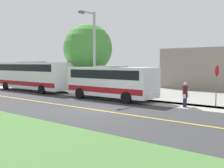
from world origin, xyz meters
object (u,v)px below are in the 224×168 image
(pedestrian_with_bags, at_px, (185,94))
(shuttle_bus_front, at_px, (111,81))
(transit_bus_rear, at_px, (32,75))
(street_light_pole, at_px, (93,50))
(tree_curbside, at_px, (88,49))
(stop_sign, at_px, (217,79))

(pedestrian_with_bags, bearing_deg, shuttle_bus_front, -88.75)
(transit_bus_rear, bearing_deg, shuttle_bus_front, 90.22)
(street_light_pole, relative_size, tree_curbside, 1.06)
(street_light_pole, bearing_deg, shuttle_bus_front, 81.63)
(shuttle_bus_front, bearing_deg, pedestrian_with_bags, 91.25)
(shuttle_bus_front, distance_m, tree_curbside, 6.74)
(transit_bus_rear, relative_size, stop_sign, 3.73)
(transit_bus_rear, height_order, tree_curbside, tree_curbside)
(transit_bus_rear, xyz_separation_m, pedestrian_with_bags, (-0.18, 17.36, -0.85))
(shuttle_bus_front, distance_m, transit_bus_rear, 10.97)
(tree_curbside, bearing_deg, transit_bus_rear, -62.76)
(transit_bus_rear, relative_size, street_light_pole, 1.43)
(stop_sign, bearing_deg, street_light_pole, -83.20)
(pedestrian_with_bags, bearing_deg, transit_bus_rear, -89.40)
(tree_curbside, bearing_deg, street_light_pole, 50.46)
(shuttle_bus_front, relative_size, stop_sign, 2.76)
(pedestrian_with_bags, bearing_deg, stop_sign, 130.60)
(street_light_pole, distance_m, tree_curbside, 3.99)
(stop_sign, distance_m, tree_curbside, 13.69)
(transit_bus_rear, distance_m, stop_sign, 19.09)
(stop_sign, bearing_deg, pedestrian_with_bags, -49.40)
(shuttle_bus_front, bearing_deg, stop_sign, 100.98)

